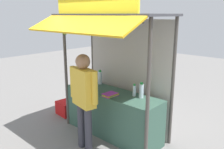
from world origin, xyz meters
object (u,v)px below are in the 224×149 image
object	(u,v)px
vendor_person	(84,94)
plastic_crate	(68,107)
magazine_stack_mid_right	(110,95)
banana_bunch_leftmost	(65,31)
magazine_stack_left	(82,83)
water_bottle_mid_left	(141,91)
banana_bunch_inner_left	(102,33)
water_bottle_rear_center	(100,77)
water_bottle_back_right	(134,90)

from	to	relation	value
vendor_person	plastic_crate	xyz separation A→B (m)	(-1.42, 0.71, -0.86)
plastic_crate	magazine_stack_mid_right	bearing A→B (deg)	-6.82
banana_bunch_leftmost	plastic_crate	xyz separation A→B (m)	(-0.57, 0.41, -1.85)
magazine_stack_left	vendor_person	xyz separation A→B (m)	(0.78, -0.63, 0.12)
banana_bunch_leftmost	water_bottle_mid_left	bearing A→B (deg)	20.20
banana_bunch_leftmost	banana_bunch_inner_left	bearing A→B (deg)	-0.20
banana_bunch_inner_left	banana_bunch_leftmost	world-z (taller)	same
magazine_stack_mid_right	vendor_person	world-z (taller)	vendor_person
water_bottle_rear_center	vendor_person	size ratio (longest dim) A/B	0.18
water_bottle_mid_left	vendor_person	bearing A→B (deg)	-125.42
water_bottle_back_right	vendor_person	bearing A→B (deg)	-118.02
water_bottle_mid_left	banana_bunch_inner_left	xyz separation A→B (m)	(-0.44, -0.53, 1.01)
water_bottle_rear_center	magazine_stack_left	distance (m)	0.39
magazine_stack_mid_right	plastic_crate	xyz separation A→B (m)	(-1.54, 0.18, -0.73)
water_bottle_rear_center	magazine_stack_left	xyz separation A→B (m)	(-0.22, -0.30, -0.11)
water_bottle_mid_left	water_bottle_rear_center	size ratio (longest dim) A/B	0.94
water_bottle_mid_left	magazine_stack_left	xyz separation A→B (m)	(-1.37, -0.19, -0.10)
vendor_person	water_bottle_mid_left	bearing A→B (deg)	65.99
magazine_stack_left	plastic_crate	size ratio (longest dim) A/B	0.68
water_bottle_back_right	plastic_crate	world-z (taller)	water_bottle_back_right
water_bottle_rear_center	banana_bunch_inner_left	xyz separation A→B (m)	(0.71, -0.64, 1.01)
water_bottle_mid_left	plastic_crate	bearing A→B (deg)	-176.73
plastic_crate	water_bottle_back_right	bearing A→B (deg)	3.37
water_bottle_rear_center	water_bottle_mid_left	bearing A→B (deg)	-5.53
magazine_stack_left	banana_bunch_inner_left	distance (m)	1.49
magazine_stack_left	plastic_crate	xyz separation A→B (m)	(-0.64, 0.08, -0.74)
magazine_stack_mid_right	plastic_crate	world-z (taller)	magazine_stack_mid_right
water_bottle_back_right	magazine_stack_left	world-z (taller)	water_bottle_back_right
banana_bunch_inner_left	banana_bunch_leftmost	distance (m)	1.00
water_bottle_back_right	water_bottle_mid_left	distance (m)	0.15
water_bottle_back_right	magazine_stack_left	bearing A→B (deg)	-171.29
water_bottle_rear_center	magazine_stack_mid_right	distance (m)	0.80
water_bottle_rear_center	banana_bunch_inner_left	distance (m)	1.39
water_bottle_back_right	banana_bunch_leftmost	distance (m)	1.73
water_bottle_back_right	banana_bunch_leftmost	xyz separation A→B (m)	(-1.29, -0.52, 1.03)
magazine_stack_mid_right	banana_bunch_leftmost	size ratio (longest dim) A/B	1.09
water_bottle_mid_left	magazine_stack_left	distance (m)	1.39
water_bottle_mid_left	vendor_person	size ratio (longest dim) A/B	0.17
water_bottle_mid_left	magazine_stack_left	world-z (taller)	water_bottle_mid_left
water_bottle_mid_left	water_bottle_rear_center	world-z (taller)	water_bottle_rear_center
vendor_person	water_bottle_back_right	bearing A→B (deg)	73.39
water_bottle_mid_left	banana_bunch_leftmost	xyz separation A→B (m)	(-1.44, -0.53, 1.01)
vendor_person	plastic_crate	bearing A→B (deg)	164.83
water_bottle_rear_center	plastic_crate	world-z (taller)	water_bottle_rear_center
water_bottle_back_right	magazine_stack_mid_right	xyz separation A→B (m)	(-0.32, -0.29, -0.08)
water_bottle_rear_center	vendor_person	distance (m)	1.09
magazine_stack_left	vendor_person	world-z (taller)	vendor_person
magazine_stack_mid_right	banana_bunch_inner_left	bearing A→B (deg)	-81.78
banana_bunch_leftmost	magazine_stack_mid_right	bearing A→B (deg)	13.40
banana_bunch_inner_left	vendor_person	world-z (taller)	banana_bunch_inner_left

